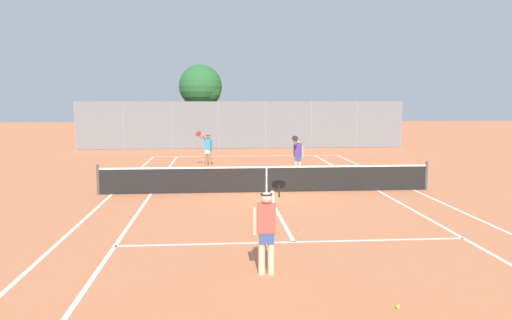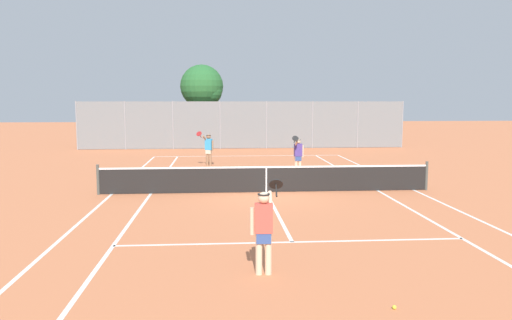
{
  "view_description": "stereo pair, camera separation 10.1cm",
  "coord_description": "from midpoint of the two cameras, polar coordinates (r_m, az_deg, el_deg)",
  "views": [
    {
      "loc": [
        -1.8,
        -17.68,
        3.31
      ],
      "look_at": [
        -0.26,
        1.5,
        1.0
      ],
      "focal_mm": 35.0,
      "sensor_mm": 36.0,
      "label": 1
    },
    {
      "loc": [
        -1.7,
        -17.68,
        3.31
      ],
      "look_at": [
        -0.26,
        1.5,
        1.0
      ],
      "focal_mm": 35.0,
      "sensor_mm": 36.0,
      "label": 2
    }
  ],
  "objects": [
    {
      "name": "ground_plane",
      "position": [
        18.07,
        1.34,
        -3.71
      ],
      "size": [
        120.0,
        120.0,
        0.0
      ],
      "primitive_type": "plane",
      "color": "#C67047"
    },
    {
      "name": "tree_behind_left",
      "position": [
        36.21,
        -5.99,
        8.25
      ],
      "size": [
        3.07,
        3.07,
        5.85
      ],
      "color": "brown",
      "rests_on": "ground"
    },
    {
      "name": "loose_tennis_ball_2",
      "position": [
        22.12,
        7.65,
        -1.74
      ],
      "size": [
        0.07,
        0.07,
        0.07
      ],
      "primitive_type": "sphere",
      "color": "#D1DB33",
      "rests_on": "ground"
    },
    {
      "name": "player_far_left",
      "position": [
        25.26,
        -5.33,
        1.4
      ],
      "size": [
        0.87,
        0.66,
        1.77
      ],
      "color": "#936B4C",
      "rests_on": "ground"
    },
    {
      "name": "player_near_side",
      "position": [
        9.53,
        1.2,
        -7.64
      ],
      "size": [
        0.69,
        0.73,
        1.77
      ],
      "color": "beige",
      "rests_on": "ground"
    },
    {
      "name": "tennis_net",
      "position": [
        17.99,
        1.34,
        -2.11
      ],
      "size": [
        12.0,
        0.1,
        1.07
      ],
      "color": "#474C47",
      "rests_on": "ground"
    },
    {
      "name": "loose_tennis_ball_1",
      "position": [
        8.58,
        15.87,
        -15.88
      ],
      "size": [
        0.07,
        0.07,
        0.07
      ],
      "primitive_type": "sphere",
      "color": "#D1DB33",
      "rests_on": "ground"
    },
    {
      "name": "loose_tennis_ball_0",
      "position": [
        23.99,
        3.51,
        -1.02
      ],
      "size": [
        0.07,
        0.07,
        0.07
      ],
      "primitive_type": "sphere",
      "color": "#D1DB33",
      "rests_on": "ground"
    },
    {
      "name": "player_far_right",
      "position": [
        22.36,
        4.96,
        0.7
      ],
      "size": [
        0.62,
        0.77,
        1.77
      ],
      "color": "beige",
      "rests_on": "ground"
    },
    {
      "name": "court_line_markings",
      "position": [
        18.07,
        1.34,
        -3.7
      ],
      "size": [
        11.1,
        23.9,
        0.01
      ],
      "color": "silver",
      "rests_on": "ground"
    },
    {
      "name": "back_fence",
      "position": [
        34.29,
        -1.36,
        4.03
      ],
      "size": [
        22.46,
        0.08,
        3.25
      ],
      "color": "gray",
      "rests_on": "ground"
    }
  ]
}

